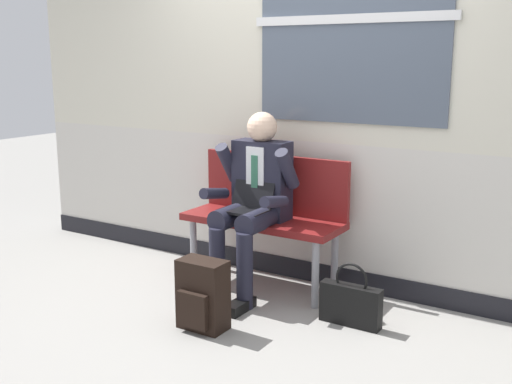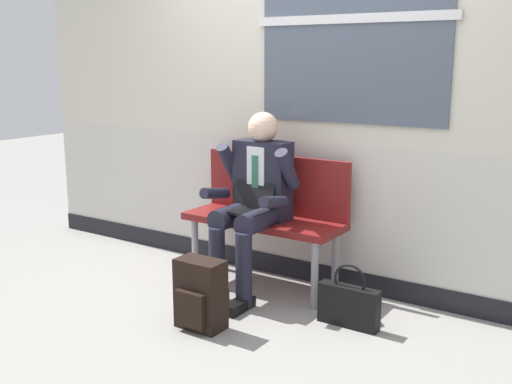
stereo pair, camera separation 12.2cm
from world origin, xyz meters
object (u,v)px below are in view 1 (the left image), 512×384
object	(u,v)px
backpack	(202,296)
person_seated	(252,198)
handbag	(351,303)
bench_with_person	(267,209)

from	to	relation	value
backpack	person_seated	bearing A→B (deg)	95.31
backpack	handbag	xyz separation A→B (m)	(0.75, 0.53, -0.07)
bench_with_person	person_seated	world-z (taller)	person_seated
bench_with_person	person_seated	distance (m)	0.23
person_seated	handbag	xyz separation A→B (m)	(0.81, -0.14, -0.54)
bench_with_person	handbag	world-z (taller)	bench_with_person
person_seated	handbag	bearing A→B (deg)	-10.12
person_seated	handbag	distance (m)	0.99
person_seated	backpack	world-z (taller)	person_seated
bench_with_person	person_seated	size ratio (longest dim) A/B	0.92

